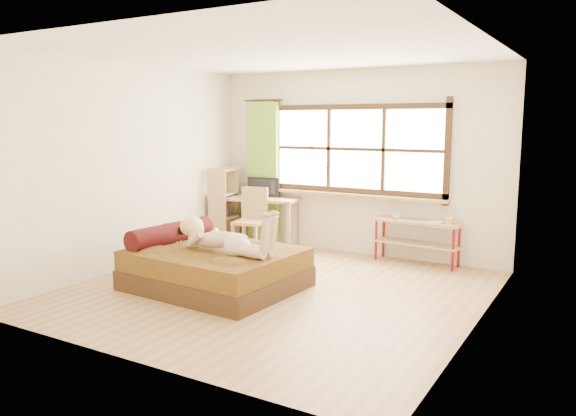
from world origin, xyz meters
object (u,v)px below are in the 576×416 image
Objects in this scene: pipe_shelf at (418,232)px; chair at (252,216)px; bed at (213,266)px; desk at (260,204)px; bookshelf at (224,205)px; kitten at (174,233)px; woman at (223,228)px.

chair is at bearing -164.36° from pipe_shelf.
desk is (-0.77, 2.20, 0.41)m from bed.
bookshelf reaches higher than desk.
bookshelf is (-1.36, 2.04, 0.37)m from bed.
chair reaches higher than pipe_shelf.
bookshelf is at bearing 127.04° from bed.
chair is at bearing -27.67° from bookshelf.
bed is at bearing -122.47° from pipe_shelf.
desk is at bearing 93.90° from chair.
bed is 1.98m from chair.
pipe_shelf is 3.12m from bookshelf.
pipe_shelf is at bearing 46.11° from kitten.
bed is 2.02× the size of chair.
woman is at bearing -74.52° from chair.
pipe_shelf is at bearing 1.88° from chair.
chair is 0.78× the size of pipe_shelf.
chair is at bearing -86.10° from desk.
bed is 6.97× the size of kitten.
pipe_shelf is (1.55, 2.38, -0.30)m from woman.
bookshelf reaches higher than bed.
pipe_shelf is at bearing -6.66° from desk.
bed is at bearing -80.19° from desk.
desk reaches higher than kitten.
woman is at bearing -11.62° from bed.
woman is 2.85m from pipe_shelf.
woman is 2.46m from desk.
kitten reaches higher than pipe_shelf.
kitten is 0.23× the size of bookshelf.
bed is 1.49× the size of desk.
bed is 2.91m from pipe_shelf.
bookshelf is (-1.55, 2.09, -0.12)m from woman.
chair is 2.47m from pipe_shelf.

